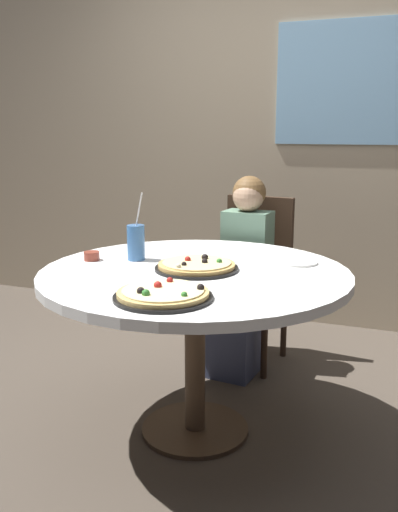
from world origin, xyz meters
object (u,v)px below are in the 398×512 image
at_px(dining_table, 195,290).
at_px(soda_cup, 136,242).
at_px(chair_wooden, 253,270).
at_px(diner_child, 242,286).
at_px(pizza_veggie, 197,266).
at_px(plate_small, 297,262).
at_px(sauce_bowl, 92,256).
at_px(pizza_cheese, 163,294).

xyz_separation_m(dining_table, soda_cup, (-0.32, 0.08, 0.17)).
height_order(chair_wooden, diner_child, diner_child).
relative_size(chair_wooden, pizza_veggie, 2.67).
bearing_deg(diner_child, plate_small, -49.95).
bearing_deg(pizza_veggie, sauce_bowl, -179.08).
bearing_deg(diner_child, dining_table, -89.43).
bearing_deg(plate_small, sauce_bowl, -162.59).
distance_m(pizza_veggie, sauce_bowl, 0.51).
height_order(diner_child, plate_small, diner_child).
relative_size(soda_cup, sauce_bowl, 4.38).
distance_m(sauce_bowl, plate_small, 0.92).
distance_m(pizza_veggie, pizza_cheese, 0.43).
xyz_separation_m(chair_wooden, sauce_bowl, (-0.51, -0.92, 0.24)).
distance_m(dining_table, pizza_veggie, 0.10).
xyz_separation_m(diner_child, pizza_cheese, (0.05, -1.16, 0.28)).
relative_size(diner_child, sauce_bowl, 15.46).
relative_size(pizza_cheese, plate_small, 1.96).
relative_size(pizza_veggie, soda_cup, 1.16).
bearing_deg(chair_wooden, plate_small, -59.97).
bearing_deg(plate_small, dining_table, -144.07).
bearing_deg(soda_cup, pizza_veggie, -12.63).
height_order(dining_table, diner_child, diner_child).
height_order(soda_cup, sauce_bowl, soda_cup).
bearing_deg(pizza_cheese, dining_table, 95.82).
relative_size(dining_table, soda_cup, 4.27).
height_order(pizza_cheese, soda_cup, soda_cup).
relative_size(diner_child, pizza_cheese, 3.06).
bearing_deg(dining_table, plate_small, 35.93).
xyz_separation_m(sauce_bowl, plate_small, (0.88, 0.28, -0.02)).
xyz_separation_m(pizza_veggie, plate_small, (0.37, 0.27, -0.01)).
height_order(diner_child, pizza_veggie, diner_child).
relative_size(diner_child, soda_cup, 3.53).
relative_size(pizza_veggie, pizza_cheese, 1.01).
relative_size(pizza_cheese, soda_cup, 1.15).
bearing_deg(sauce_bowl, soda_cup, 23.45).
bearing_deg(diner_child, sauce_bowl, -123.78).
bearing_deg(dining_table, soda_cup, 165.88).
height_order(pizza_veggie, pizza_cheese, same).
height_order(diner_child, sauce_bowl, diner_child).
distance_m(diner_child, soda_cup, 0.81).
xyz_separation_m(chair_wooden, pizza_veggie, (-0.00, -0.91, 0.24)).
bearing_deg(dining_table, pizza_cheese, -84.18).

